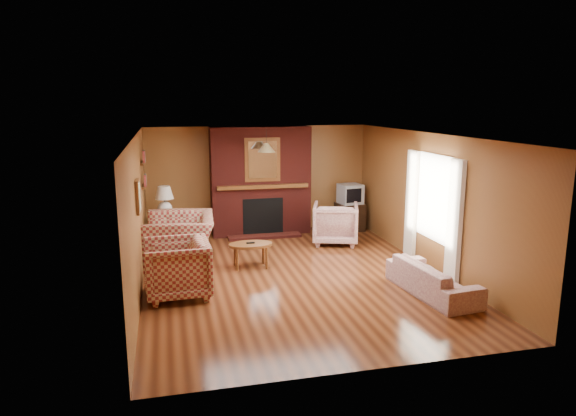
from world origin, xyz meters
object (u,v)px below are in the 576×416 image
object	(u,v)px
side_table	(166,231)
coffee_table	(251,247)
table_lamp	(164,199)
fireplace	(261,182)
plaid_armchair	(177,268)
crt_tv	(350,194)
tv_stand	(350,217)
plaid_loveseat	(180,240)
floral_armchair	(335,223)
floral_sofa	(433,279)

from	to	relation	value
side_table	coffee_table	bearing A→B (deg)	-50.92
table_lamp	fireplace	bearing A→B (deg)	14.29
plaid_armchair	side_table	size ratio (longest dim) A/B	1.53
plaid_armchair	crt_tv	xyz separation A→B (m)	(4.00, 3.27, 0.41)
tv_stand	table_lamp	bearing A→B (deg)	-179.00
coffee_table	side_table	xyz separation A→B (m)	(-1.47, 1.81, -0.06)
fireplace	plaid_armchair	xyz separation A→B (m)	(-1.95, -3.46, -0.74)
tv_stand	crt_tv	xyz separation A→B (m)	(0.00, -0.01, 0.54)
plaid_armchair	tv_stand	xyz separation A→B (m)	(4.00, 3.28, -0.13)
side_table	plaid_loveseat	bearing A→B (deg)	-79.18
floral_armchair	table_lamp	world-z (taller)	table_lamp
fireplace	floral_sofa	xyz separation A→B (m)	(1.90, -4.30, -0.93)
fireplace	plaid_armchair	world-z (taller)	fireplace
floral_sofa	side_table	world-z (taller)	side_table
plaid_loveseat	side_table	world-z (taller)	plaid_loveseat
crt_tv	plaid_armchair	bearing A→B (deg)	-140.70
fireplace	side_table	world-z (taller)	fireplace
floral_armchair	floral_sofa	bearing A→B (deg)	118.78
fireplace	coffee_table	distance (m)	2.56
plaid_armchair	crt_tv	bearing A→B (deg)	126.93
floral_armchair	coffee_table	size ratio (longest dim) A/B	1.19
plaid_loveseat	table_lamp	bearing A→B (deg)	-165.19
floral_armchair	tv_stand	distance (m)	1.19
table_lamp	crt_tv	distance (m)	4.17
fireplace	floral_sofa	distance (m)	4.79
floral_sofa	tv_stand	xyz separation A→B (m)	(0.15, 4.11, 0.07)
fireplace	plaid_armchair	distance (m)	4.04
floral_sofa	table_lamp	size ratio (longest dim) A/B	2.80
coffee_table	plaid_loveseat	bearing A→B (deg)	157.62
table_lamp	tv_stand	size ratio (longest dim) A/B	0.96
plaid_armchair	coffee_table	xyz separation A→B (m)	(1.32, 1.12, -0.06)
fireplace	plaid_loveseat	distance (m)	2.71
coffee_table	tv_stand	bearing A→B (deg)	38.87
floral_sofa	coffee_table	distance (m)	3.20
plaid_armchair	crt_tv	world-z (taller)	crt_tv
floral_armchair	tv_stand	world-z (taller)	floral_armchair
table_lamp	coffee_table	bearing A→B (deg)	-50.92
floral_sofa	crt_tv	distance (m)	4.15
coffee_table	table_lamp	world-z (taller)	table_lamp
plaid_armchair	plaid_loveseat	bearing A→B (deg)	174.10
coffee_table	plaid_armchair	bearing A→B (deg)	-139.69
table_lamp	tv_stand	world-z (taller)	table_lamp
floral_armchair	coffee_table	distance (m)	2.33
fireplace	tv_stand	world-z (taller)	fireplace
plaid_loveseat	floral_sofa	distance (m)	4.49
floral_sofa	side_table	distance (m)	5.49
coffee_table	side_table	bearing A→B (deg)	129.08
fireplace	table_lamp	world-z (taller)	fireplace
fireplace	table_lamp	bearing A→B (deg)	-165.71
tv_stand	floral_sofa	bearing A→B (deg)	-95.91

